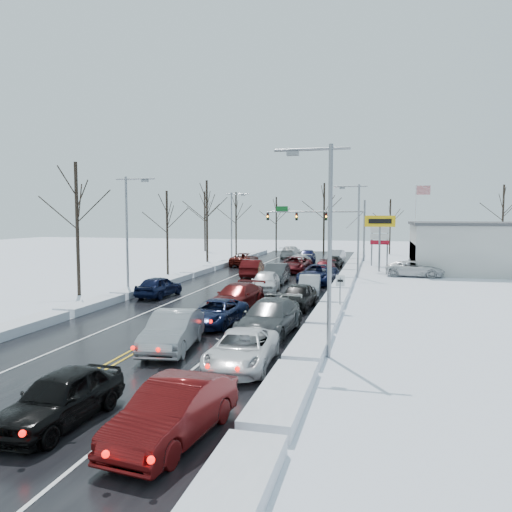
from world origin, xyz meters
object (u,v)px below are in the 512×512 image
(tires_plus_sign, at_px, (380,225))
(flagpole, at_px, (417,216))
(traffic_signal_mast, at_px, (326,219))
(oncoming_car_0, at_px, (252,277))
(queued_car_0, at_px, (61,423))
(dealership_building, at_px, (512,248))

(tires_plus_sign, relative_size, flagpole, 0.60)
(traffic_signal_mast, xyz_separation_m, tires_plus_sign, (7.05, -12.00, -0.49))
(oncoming_car_0, bearing_deg, flagpole, -133.66)
(queued_car_0, distance_m, oncoming_car_0, 34.97)
(flagpole, bearing_deg, queued_car_0, -103.44)
(flagpole, xyz_separation_m, dealership_building, (8.80, -12.00, -3.27))
(queued_car_0, bearing_deg, dealership_building, 66.46)
(tires_plus_sign, xyz_separation_m, queued_car_0, (-8.89, -42.71, -4.99))
(dealership_building, distance_m, oncoming_car_0, 27.53)
(dealership_building, bearing_deg, tires_plus_sign, -171.53)
(queued_car_0, relative_size, oncoming_car_0, 0.87)
(oncoming_car_0, bearing_deg, queued_car_0, 89.00)
(traffic_signal_mast, relative_size, queued_car_0, 2.92)
(tires_plus_sign, height_order, flagpole, flagpole)
(tires_plus_sign, xyz_separation_m, flagpole, (4.67, 14.01, 0.93))
(queued_car_0, bearing_deg, tires_plus_sign, 81.27)
(flagpole, distance_m, dealership_building, 15.24)
(tires_plus_sign, distance_m, flagpole, 14.79)
(flagpole, distance_m, oncoming_car_0, 28.20)
(flagpole, bearing_deg, tires_plus_sign, -108.44)
(dealership_building, bearing_deg, traffic_signal_mast, 154.05)
(traffic_signal_mast, relative_size, flagpole, 1.33)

